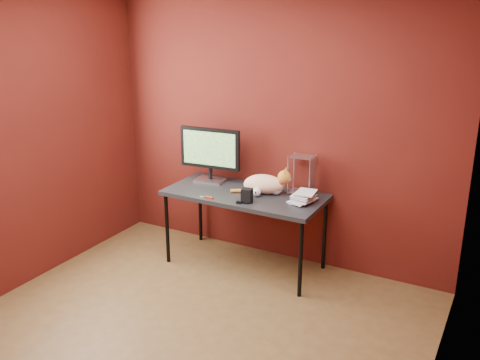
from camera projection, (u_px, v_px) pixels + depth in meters
The scene contains 11 objects.
room at pixel (170, 159), 3.59m from camera, with size 3.52×3.52×2.61m.
desk at pixel (245, 198), 5.04m from camera, with size 1.50×0.70×0.75m.
monitor at pixel (210, 152), 5.27m from camera, with size 0.63×0.23×0.54m.
cat at pixel (265, 184), 4.99m from camera, with size 0.54×0.28×0.27m.
skull_mug at pixel (256, 192), 4.91m from camera, with size 0.09×0.09×0.08m.
speaker at pixel (247, 196), 4.77m from camera, with size 0.11×0.11×0.13m.
book_stack at pixel (298, 141), 4.66m from camera, with size 0.22×0.26×1.11m.
wire_rack at pixel (301, 174), 4.97m from camera, with size 0.22×0.19×0.37m.
pocket_knife at pixel (209, 197), 4.88m from camera, with size 0.08×0.02×0.02m, color #B3280D.
black_gadget at pixel (239, 202), 4.75m from camera, with size 0.05×0.03×0.02m, color black.
washer at pixel (202, 197), 4.91m from camera, with size 0.04×0.04×0.00m, color #ABAAAF.
Camera 1 is at (2.06, -2.82, 2.42)m, focal length 40.00 mm.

